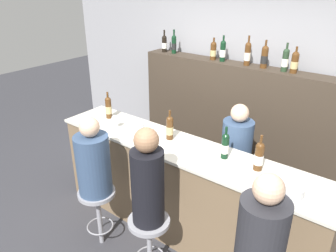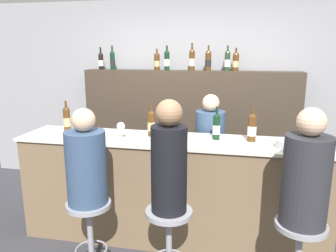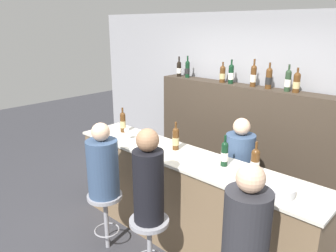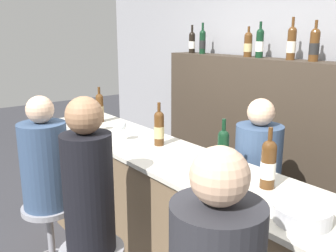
# 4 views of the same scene
# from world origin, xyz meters

# --- Properties ---
(wall_back) EXTENTS (6.40, 0.05, 2.60)m
(wall_back) POSITION_xyz_m (0.00, 1.79, 1.30)
(wall_back) COLOR gray
(wall_back) RESTS_ON ground_plane
(bar_counter) EXTENTS (3.05, 0.59, 1.08)m
(bar_counter) POSITION_xyz_m (0.00, 0.28, 0.54)
(bar_counter) COLOR brown
(bar_counter) RESTS_ON ground_plane
(back_bar_cabinet) EXTENTS (2.86, 0.28, 1.66)m
(back_bar_cabinet) POSITION_xyz_m (0.00, 1.56, 0.83)
(back_bar_cabinet) COLOR #382D23
(back_bar_cabinet) RESTS_ON ground_plane
(wine_bottle_counter_0) EXTENTS (0.07, 0.07, 0.33)m
(wine_bottle_counter_0) POSITION_xyz_m (-1.14, 0.35, 1.22)
(wine_bottle_counter_0) COLOR #4C2D14
(wine_bottle_counter_0) RESTS_ON bar_counter
(wine_bottle_counter_1) EXTENTS (0.08, 0.08, 0.32)m
(wine_bottle_counter_1) POSITION_xyz_m (-0.22, 0.35, 1.21)
(wine_bottle_counter_1) COLOR #4C2D14
(wine_bottle_counter_1) RESTS_ON bar_counter
(wine_bottle_counter_2) EXTENTS (0.07, 0.07, 0.32)m
(wine_bottle_counter_2) POSITION_xyz_m (0.43, 0.35, 1.21)
(wine_bottle_counter_2) COLOR black
(wine_bottle_counter_2) RESTS_ON bar_counter
(wine_bottle_counter_3) EXTENTS (0.08, 0.08, 0.34)m
(wine_bottle_counter_3) POSITION_xyz_m (0.77, 0.35, 1.22)
(wine_bottle_counter_3) COLOR #4C2D14
(wine_bottle_counter_3) RESTS_ON bar_counter
(wine_bottle_backbar_0) EXTENTS (0.07, 0.07, 0.30)m
(wine_bottle_backbar_0) POSITION_xyz_m (-1.24, 1.56, 1.78)
(wine_bottle_backbar_0) COLOR black
(wine_bottle_backbar_0) RESTS_ON back_bar_cabinet
(wine_bottle_backbar_1) EXTENTS (0.07, 0.07, 0.32)m
(wine_bottle_backbar_1) POSITION_xyz_m (-1.07, 1.56, 1.79)
(wine_bottle_backbar_1) COLOR black
(wine_bottle_backbar_1) RESTS_ON back_bar_cabinet
(wine_bottle_backbar_2) EXTENTS (0.08, 0.08, 0.28)m
(wine_bottle_backbar_2) POSITION_xyz_m (-0.44, 1.56, 1.78)
(wine_bottle_backbar_2) COLOR #4C2D14
(wine_bottle_backbar_2) RESTS_ON back_bar_cabinet
(wine_bottle_backbar_3) EXTENTS (0.07, 0.07, 0.32)m
(wine_bottle_backbar_3) POSITION_xyz_m (-0.31, 1.56, 1.80)
(wine_bottle_backbar_3) COLOR black
(wine_bottle_backbar_3) RESTS_ON back_bar_cabinet
(wine_bottle_backbar_4) EXTENTS (0.08, 0.08, 0.35)m
(wine_bottle_backbar_4) POSITION_xyz_m (0.03, 1.56, 1.81)
(wine_bottle_backbar_4) COLOR #4C2D14
(wine_bottle_backbar_4) RESTS_ON back_bar_cabinet
(wine_bottle_backbar_5) EXTENTS (0.08, 0.08, 0.32)m
(wine_bottle_backbar_5) POSITION_xyz_m (0.24, 1.56, 1.80)
(wine_bottle_backbar_5) COLOR #4C2D14
(wine_bottle_backbar_5) RESTS_ON back_bar_cabinet
(wine_glass_0) EXTENTS (0.07, 0.07, 0.16)m
(wine_glass_0) POSITION_xyz_m (-0.86, 0.18, 1.19)
(wine_glass_0) COLOR silver
(wine_glass_0) RESTS_ON bar_counter
(wine_glass_1) EXTENTS (0.08, 0.08, 0.17)m
(wine_glass_1) POSITION_xyz_m (-0.48, 0.18, 1.20)
(wine_glass_1) COLOR silver
(wine_glass_1) RESTS_ON bar_counter
(metal_bowl) EXTENTS (0.26, 0.26, 0.08)m
(metal_bowl) POSITION_xyz_m (1.10, 0.17, 1.12)
(metal_bowl) COLOR #B7B7BC
(metal_bowl) RESTS_ON bar_counter
(bar_stool_left) EXTENTS (0.38, 0.38, 0.67)m
(bar_stool_left) POSITION_xyz_m (-0.58, -0.39, 0.52)
(bar_stool_left) COLOR gray
(bar_stool_left) RESTS_ON ground_plane
(guest_seated_left) EXTENTS (0.33, 0.33, 0.81)m
(guest_seated_left) POSITION_xyz_m (-0.58, -0.39, 1.02)
(guest_seated_left) COLOR #334766
(guest_seated_left) RESTS_ON bar_stool_left
(guest_seated_middle) EXTENTS (0.28, 0.28, 0.90)m
(guest_seated_middle) POSITION_xyz_m (0.12, -0.39, 1.08)
(guest_seated_middle) COLOR black
(guest_seated_middle) RESTS_ON bar_stool_middle
(bartender) EXTENTS (0.33, 0.33, 1.46)m
(bartender) POSITION_xyz_m (0.34, 0.81, 0.67)
(bartender) COLOR #334766
(bartender) RESTS_ON ground_plane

